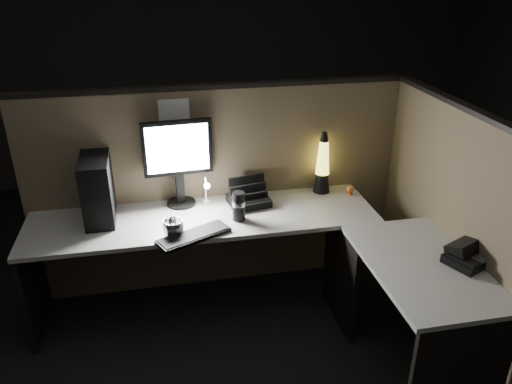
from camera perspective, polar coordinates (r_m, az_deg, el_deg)
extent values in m
plane|color=black|center=(3.28, -1.50, -18.86)|extent=(6.00, 6.00, 0.00)
plane|color=#282623|center=(5.42, -7.44, 15.15)|extent=(6.00, 0.00, 6.00)
cube|color=brown|center=(3.62, -4.21, 0.10)|extent=(2.66, 0.06, 1.50)
cube|color=brown|center=(3.35, 21.11, -3.92)|extent=(0.06, 1.66, 1.50)
cube|color=beige|center=(3.33, -6.00, -3.04)|extent=(2.30, 0.60, 0.03)
cube|color=beige|center=(2.99, 18.51, -7.97)|extent=(0.60, 1.00, 0.03)
cube|color=black|center=(3.62, -24.06, -9.58)|extent=(0.03, 0.55, 0.70)
cube|color=black|center=(2.90, 22.19, -19.05)|extent=(0.55, 0.03, 0.70)
cube|color=black|center=(3.45, 9.56, -9.32)|extent=(0.03, 0.55, 0.70)
cube|color=black|center=(3.35, -17.65, 0.36)|extent=(0.19, 0.41, 0.42)
cylinder|color=black|center=(3.50, -8.52, -1.23)|extent=(0.20, 0.20, 0.02)
cube|color=black|center=(3.47, -8.66, 0.67)|extent=(0.06, 0.05, 0.22)
cube|color=black|center=(3.36, -8.97, 5.01)|extent=(0.47, 0.07, 0.38)
cube|color=white|center=(3.34, -8.95, 4.89)|extent=(0.41, 0.03, 0.32)
cube|color=black|center=(3.08, -7.11, -5.00)|extent=(0.48, 0.33, 0.02)
ellipsoid|color=black|center=(3.08, -8.98, -5.07)|extent=(0.10, 0.09, 0.03)
cube|color=silver|center=(3.49, -5.72, -1.11)|extent=(0.04, 0.05, 0.03)
cylinder|color=silver|center=(3.45, -5.78, 0.33)|extent=(0.01, 0.01, 0.17)
cylinder|color=silver|center=(3.36, -5.74, 1.22)|extent=(0.01, 0.11, 0.01)
sphere|color=white|center=(3.31, -5.62, 0.70)|extent=(0.04, 0.04, 0.04)
cube|color=black|center=(3.46, -0.85, -0.97)|extent=(0.30, 0.27, 0.05)
cube|color=black|center=(3.41, -0.74, -0.61)|extent=(0.26, 0.06, 0.10)
cube|color=black|center=(3.49, -1.10, 0.83)|extent=(0.26, 0.06, 0.18)
cone|color=black|center=(3.66, 7.51, 1.10)|extent=(0.12, 0.12, 0.14)
cone|color=#FDE442|center=(3.58, 7.68, 3.93)|extent=(0.10, 0.10, 0.24)
sphere|color=#955915|center=(3.61, 7.61, 2.79)|extent=(0.05, 0.05, 0.05)
sphere|color=#955915|center=(3.58, 7.69, 4.10)|extent=(0.04, 0.04, 0.04)
cone|color=black|center=(3.53, 7.83, 6.28)|extent=(0.06, 0.06, 0.07)
cylinder|color=black|center=(3.23, -1.98, -1.63)|extent=(0.09, 0.09, 0.19)
imported|color=silver|center=(3.11, -9.43, -4.06)|extent=(0.16, 0.16, 0.10)
sphere|color=orange|center=(3.65, 10.68, 0.31)|extent=(0.05, 0.05, 0.05)
cube|color=white|center=(3.37, -9.29, 8.06)|extent=(0.20, 0.00, 0.29)
cube|color=black|center=(3.05, 23.00, -7.11)|extent=(0.28, 0.27, 0.05)
cube|color=black|center=(3.05, 22.79, -5.81)|extent=(0.26, 0.21, 0.10)
cube|color=black|center=(2.97, 22.49, -7.31)|extent=(0.11, 0.17, 0.03)
cube|color=#3F3F42|center=(3.05, 24.14, -6.81)|extent=(0.13, 0.13, 0.00)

